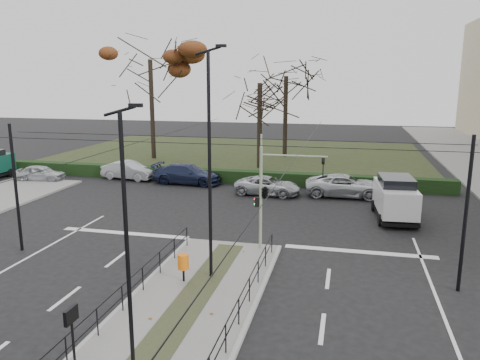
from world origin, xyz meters
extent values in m
plane|color=black|center=(0.00, 0.00, 0.00)|extent=(140.00, 140.00, 0.00)
cube|color=slate|center=(0.00, -2.50, 0.07)|extent=(4.40, 15.00, 0.14)
cube|color=#272F17|center=(-6.00, 32.00, 0.05)|extent=(38.00, 26.00, 0.10)
cube|color=black|center=(-6.00, 18.60, 0.50)|extent=(38.00, 1.00, 1.00)
cylinder|color=black|center=(-2.05, 4.00, 0.59)|extent=(0.04, 0.04, 0.90)
cylinder|color=black|center=(2.05, 4.00, 0.59)|extent=(0.04, 0.04, 0.90)
cylinder|color=black|center=(-2.05, -2.60, 1.04)|extent=(0.04, 13.20, 0.04)
cylinder|color=black|center=(2.05, -2.60, 1.04)|extent=(0.04, 13.20, 0.04)
cylinder|color=black|center=(-9.60, 2.00, 3.00)|extent=(0.14, 0.14, 6.00)
cylinder|color=black|center=(9.60, 2.00, 3.00)|extent=(0.14, 0.14, 6.00)
cylinder|color=black|center=(0.00, 1.00, 5.50)|extent=(20.00, 0.02, 0.02)
cylinder|color=black|center=(0.00, 3.00, 5.50)|extent=(20.00, 0.02, 0.02)
cylinder|color=black|center=(-3.50, -2.00, 5.30)|extent=(0.02, 34.00, 0.02)
cylinder|color=black|center=(3.50, -2.00, 5.30)|extent=(0.02, 34.00, 0.02)
cylinder|color=gray|center=(1.42, 4.50, 2.55)|extent=(0.15, 0.15, 4.82)
cylinder|color=gray|center=(2.91, 4.50, 4.59)|extent=(2.97, 0.09, 0.09)
imported|color=black|center=(4.20, 4.50, 4.13)|extent=(0.16, 0.19, 0.84)
imported|color=black|center=(1.63, 4.50, 2.92)|extent=(0.71, 1.88, 0.74)
cube|color=black|center=(1.25, 4.50, 2.37)|extent=(0.20, 0.15, 0.46)
sphere|color=#FF0C0C|center=(1.16, 4.50, 2.51)|extent=(0.10, 0.10, 0.10)
sphere|color=#0CE533|center=(1.16, 4.50, 2.26)|extent=(0.10, 0.10, 0.10)
cylinder|color=black|center=(-0.83, 0.15, 0.41)|extent=(0.09, 0.09, 0.54)
cylinder|color=orange|center=(-0.83, 0.15, 0.95)|extent=(0.43, 0.43, 0.59)
cylinder|color=black|center=(-1.50, -6.35, 1.12)|extent=(0.07, 0.07, 1.95)
cube|color=black|center=(-1.50, -6.35, 1.99)|extent=(0.10, 0.54, 0.41)
cube|color=silver|center=(-1.56, -6.35, 1.99)|extent=(0.02, 0.47, 0.34)
cylinder|color=black|center=(0.16, -6.32, 3.68)|extent=(0.11, 0.11, 7.08)
cube|color=black|center=(0.55, -6.32, 7.36)|extent=(0.31, 0.12, 0.09)
cylinder|color=black|center=(0.09, 0.82, 4.54)|extent=(0.13, 0.13, 8.81)
cube|color=black|center=(0.59, 0.82, 9.11)|extent=(0.39, 0.15, 0.11)
imported|color=#ADB0B5|center=(-18.43, 15.73, 0.65)|extent=(3.98, 1.98, 1.30)
imported|color=#ADB0B5|center=(-11.95, 18.00, 0.73)|extent=(4.58, 2.07, 1.46)
imported|color=#1D2544|center=(-6.77, 17.52, 0.77)|extent=(5.40, 2.35, 1.55)
imported|color=#ADB0B5|center=(-0.11, 15.46, 0.64)|extent=(4.75, 2.48, 1.28)
cube|color=silver|center=(8.03, 11.37, 1.25)|extent=(2.28, 4.75, 1.49)
cube|color=black|center=(8.03, 11.37, 2.14)|extent=(1.97, 2.66, 0.70)
cube|color=black|center=(8.03, 11.37, 0.30)|extent=(2.32, 4.84, 0.18)
cylinder|color=black|center=(9.11, 9.93, 0.33)|extent=(0.27, 0.67, 0.66)
cylinder|color=black|center=(7.17, 9.78, 0.33)|extent=(0.27, 0.67, 0.66)
cylinder|color=black|center=(8.88, 12.96, 0.33)|extent=(0.27, 0.67, 0.66)
cylinder|color=black|center=(6.94, 12.82, 0.33)|extent=(0.27, 0.67, 0.66)
cylinder|color=black|center=(-22.04, 16.75, 0.33)|extent=(0.22, 0.66, 0.66)
cylinder|color=black|center=(-13.98, 27.72, 4.97)|extent=(0.44, 0.44, 9.74)
ellipsoid|color=#552A13|center=(-13.98, 27.72, 9.84)|extent=(9.07, 9.07, 6.12)
cylinder|color=black|center=(-1.14, 31.75, 4.18)|extent=(0.44, 0.44, 8.16)
cylinder|color=black|center=(-2.53, 24.91, 3.86)|extent=(0.44, 0.44, 7.53)
imported|color=#ADB0B5|center=(5.20, 16.15, 0.75)|extent=(5.48, 2.61, 1.51)
camera|label=1|loc=(5.23, -16.08, 7.92)|focal=35.00mm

